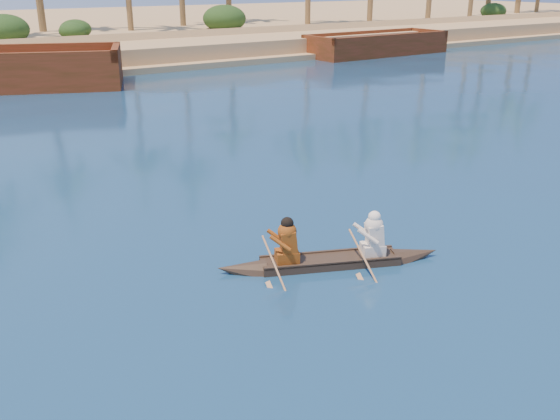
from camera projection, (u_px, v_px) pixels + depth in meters
ground at (466, 160)px, 19.08m from camera, size 160.00×160.00×0.00m
sandy_embankment at (57, 32)px, 55.61m from camera, size 150.00×51.00×1.50m
shrub_cluster at (115, 38)px, 43.33m from camera, size 100.00×6.00×2.40m
canoe at (330, 254)px, 12.09m from camera, size 4.32×2.22×1.22m
barge_right at (376, 46)px, 44.14m from camera, size 10.78×3.86×1.78m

